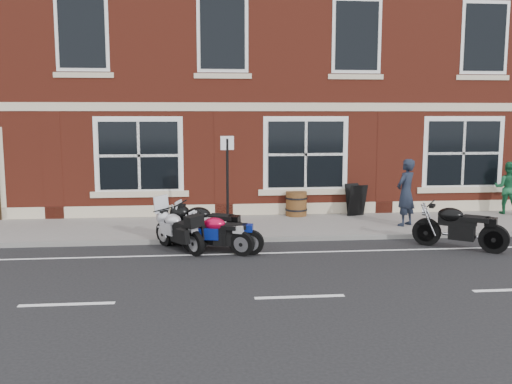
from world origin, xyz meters
TOP-DOWN VIEW (x-y plane):
  - ground at (0.00, 0.00)m, footprint 80.00×80.00m
  - sidewalk at (0.00, 3.00)m, footprint 30.00×3.00m
  - kerb at (0.00, 1.42)m, footprint 30.00×0.16m
  - pub_building at (0.00, 10.50)m, footprint 24.00×12.00m
  - moto_touring_silver at (-2.23, 0.74)m, footprint 1.18×1.64m
  - moto_sport_red at (-1.25, 0.27)m, footprint 1.88×0.60m
  - moto_sport_black at (-1.57, 0.94)m, footprint 2.07×1.03m
  - moto_sport_silver at (-1.37, 0.36)m, footprint 1.67×1.04m
  - moto_naked_black at (4.37, 0.17)m, footprint 1.86×1.44m
  - pedestrian_left at (3.93, 2.49)m, footprint 0.81×0.77m
  - pedestrian_right at (7.75, 3.99)m, footprint 0.99×0.96m
  - a_board_sign at (3.01, 4.20)m, footprint 0.66×0.53m
  - barrel_planter at (1.19, 4.30)m, footprint 0.66×0.66m
  - parking_sign at (-1.01, 2.09)m, footprint 0.35×0.11m

SIDE VIEW (x-z plane):
  - ground at x=0.00m, z-range 0.00..0.00m
  - sidewalk at x=0.00m, z-range 0.00..0.12m
  - kerb at x=0.00m, z-range 0.00..0.12m
  - moto_sport_silver at x=-1.37m, z-range 0.06..0.90m
  - barrel_planter at x=1.19m, z-range 0.12..0.86m
  - moto_sport_red at x=-1.25m, z-range 0.06..0.92m
  - moto_touring_silver at x=-2.23m, z-range -0.12..1.14m
  - moto_sport_black at x=-1.57m, z-range 0.07..1.07m
  - moto_naked_black at x=4.37m, z-range 0.07..1.07m
  - a_board_sign at x=3.01m, z-range 0.12..1.08m
  - pedestrian_right at x=7.75m, z-range 0.12..1.74m
  - pedestrian_left at x=3.93m, z-range 0.12..1.98m
  - parking_sign at x=-1.01m, z-range 0.32..2.83m
  - pub_building at x=0.00m, z-range 0.00..12.00m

